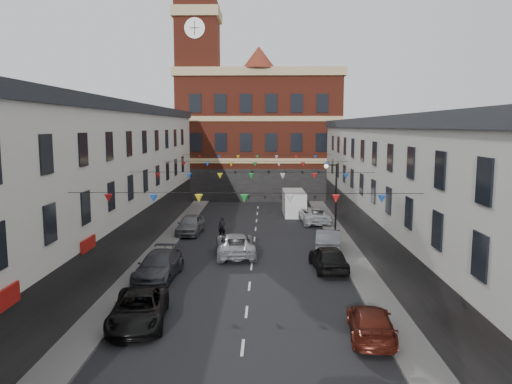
# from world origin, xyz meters

# --- Properties ---
(ground) EXTENTS (160.00, 160.00, 0.00)m
(ground) POSITION_xyz_m (0.00, 0.00, 0.00)
(ground) COLOR black
(ground) RESTS_ON ground
(pavement_left) EXTENTS (1.80, 64.00, 0.15)m
(pavement_left) POSITION_xyz_m (-6.90, 2.00, 0.07)
(pavement_left) COLOR #605E5B
(pavement_left) RESTS_ON ground
(pavement_right) EXTENTS (1.80, 64.00, 0.15)m
(pavement_right) POSITION_xyz_m (6.90, 2.00, 0.07)
(pavement_right) COLOR #605E5B
(pavement_right) RESTS_ON ground
(terrace_left) EXTENTS (8.40, 56.00, 10.70)m
(terrace_left) POSITION_xyz_m (-11.78, 1.00, 5.35)
(terrace_left) COLOR beige
(terrace_left) RESTS_ON ground
(terrace_right) EXTENTS (8.40, 56.00, 9.70)m
(terrace_right) POSITION_xyz_m (11.78, 1.00, 4.85)
(terrace_right) COLOR #B9B7AD
(terrace_right) RESTS_ON ground
(civic_building) EXTENTS (20.60, 13.30, 18.50)m
(civic_building) POSITION_xyz_m (0.00, 37.95, 8.14)
(civic_building) COLOR maroon
(civic_building) RESTS_ON ground
(clock_tower) EXTENTS (5.60, 5.60, 30.00)m
(clock_tower) POSITION_xyz_m (-7.50, 35.00, 14.93)
(clock_tower) COLOR maroon
(clock_tower) RESTS_ON ground
(distant_hill) EXTENTS (40.00, 14.00, 10.00)m
(distant_hill) POSITION_xyz_m (-4.00, 62.00, 5.00)
(distant_hill) COLOR #2C5126
(distant_hill) RESTS_ON ground
(street_lamp) EXTENTS (1.10, 0.36, 6.00)m
(street_lamp) POSITION_xyz_m (6.55, 14.00, 3.90)
(street_lamp) COLOR black
(street_lamp) RESTS_ON ground
(car_left_c) EXTENTS (3.03, 5.53, 1.47)m
(car_left_c) POSITION_xyz_m (-4.92, -5.65, 0.73)
(car_left_c) COLOR black
(car_left_c) RESTS_ON ground
(car_left_d) EXTENTS (2.53, 5.54, 1.57)m
(car_left_d) POSITION_xyz_m (-5.50, 1.37, 0.79)
(car_left_d) COLOR #3E3F45
(car_left_d) RESTS_ON ground
(car_left_e) EXTENTS (2.20, 4.90, 1.63)m
(car_left_e) POSITION_xyz_m (-5.50, 13.94, 0.82)
(car_left_e) COLOR gray
(car_left_e) RESTS_ON ground
(car_right_c) EXTENTS (2.28, 4.74, 1.33)m
(car_right_c) POSITION_xyz_m (5.50, -6.86, 0.67)
(car_right_c) COLOR #591C11
(car_right_c) RESTS_ON ground
(car_right_d) EXTENTS (2.35, 4.97, 1.64)m
(car_right_d) POSITION_xyz_m (4.90, 3.25, 0.82)
(car_right_d) COLOR black
(car_right_d) RESTS_ON ground
(car_right_e) EXTENTS (2.33, 5.10, 1.62)m
(car_right_e) POSITION_xyz_m (5.50, 8.35, 0.81)
(car_right_e) COLOR #4E5056
(car_right_e) RESTS_ON ground
(car_right_f) EXTENTS (2.90, 5.72, 1.55)m
(car_right_f) POSITION_xyz_m (5.50, 18.88, 0.77)
(car_right_f) COLOR #B8BABD
(car_right_f) RESTS_ON ground
(moving_car) EXTENTS (3.24, 5.98, 1.59)m
(moving_car) POSITION_xyz_m (-1.23, 6.87, 0.80)
(moving_car) COLOR #9FA0A5
(moving_car) RESTS_ON ground
(white_van) EXTENTS (2.27, 5.60, 2.46)m
(white_van) POSITION_xyz_m (3.80, 23.50, 1.23)
(white_van) COLOR silver
(white_van) RESTS_ON ground
(pedestrian) EXTENTS (0.72, 0.55, 1.76)m
(pedestrian) POSITION_xyz_m (-2.66, 12.36, 0.88)
(pedestrian) COLOR black
(pedestrian) RESTS_ON ground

